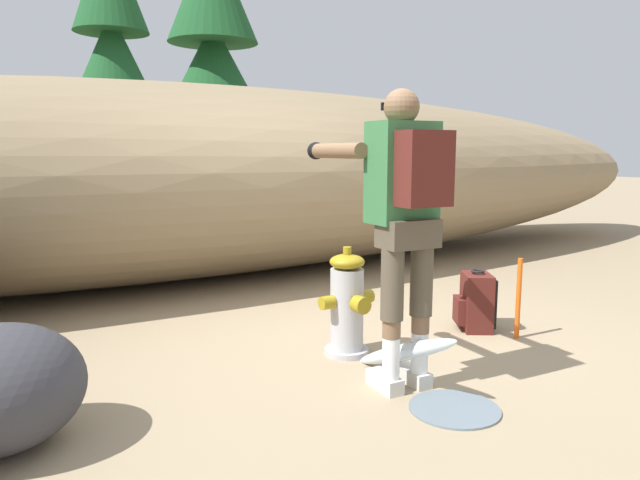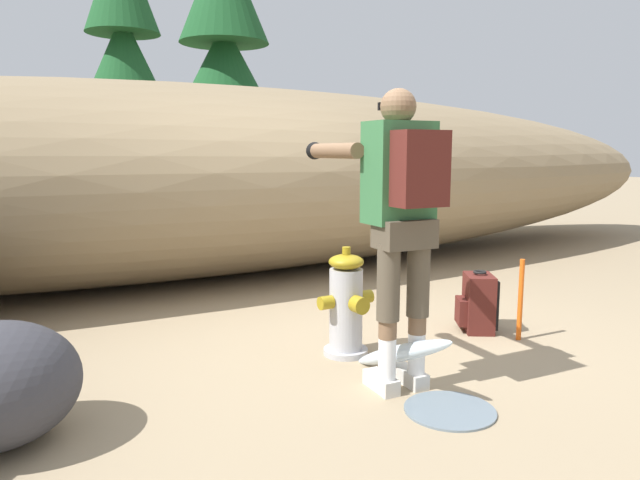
{
  "view_description": "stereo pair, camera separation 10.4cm",
  "coord_description": "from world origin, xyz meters",
  "px_view_note": "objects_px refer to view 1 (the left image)",
  "views": [
    {
      "loc": [
        -2.33,
        -3.19,
        1.37
      ],
      "look_at": [
        -0.19,
        0.26,
        0.75
      ],
      "focal_mm": 32.74,
      "sensor_mm": 36.0,
      "label": 1
    },
    {
      "loc": [
        -2.24,
        -3.25,
        1.37
      ],
      "look_at": [
        -0.19,
        0.26,
        0.75
      ],
      "focal_mm": 32.74,
      "sensor_mm": 36.0,
      "label": 2
    }
  ],
  "objects_px": {
    "utility_worker": "(402,202)",
    "survey_stake": "(518,299)",
    "spare_backpack": "(476,302)",
    "fire_hydrant": "(347,306)"
  },
  "relations": [
    {
      "from": "spare_backpack",
      "to": "survey_stake",
      "type": "height_order",
      "value": "survey_stake"
    },
    {
      "from": "utility_worker",
      "to": "survey_stake",
      "type": "xyz_separation_m",
      "value": [
        1.31,
        0.23,
        -0.79
      ]
    },
    {
      "from": "fire_hydrant",
      "to": "utility_worker",
      "type": "relative_size",
      "value": 0.43
    },
    {
      "from": "spare_backpack",
      "to": "survey_stake",
      "type": "xyz_separation_m",
      "value": [
        0.11,
        -0.31,
        0.08
      ]
    },
    {
      "from": "fire_hydrant",
      "to": "survey_stake",
      "type": "height_order",
      "value": "fire_hydrant"
    },
    {
      "from": "utility_worker",
      "to": "survey_stake",
      "type": "distance_m",
      "value": 1.55
    },
    {
      "from": "fire_hydrant",
      "to": "spare_backpack",
      "type": "height_order",
      "value": "fire_hydrant"
    },
    {
      "from": "fire_hydrant",
      "to": "spare_backpack",
      "type": "xyz_separation_m",
      "value": [
        1.16,
        -0.06,
        -0.12
      ]
    },
    {
      "from": "utility_worker",
      "to": "spare_backpack",
      "type": "xyz_separation_m",
      "value": [
        1.21,
        0.55,
        -0.87
      ]
    },
    {
      "from": "survey_stake",
      "to": "utility_worker",
      "type": "bearing_deg",
      "value": -169.98
    }
  ]
}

